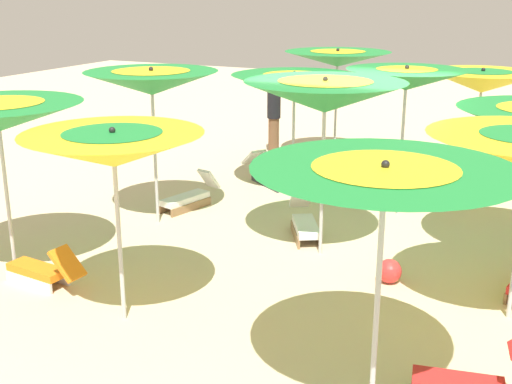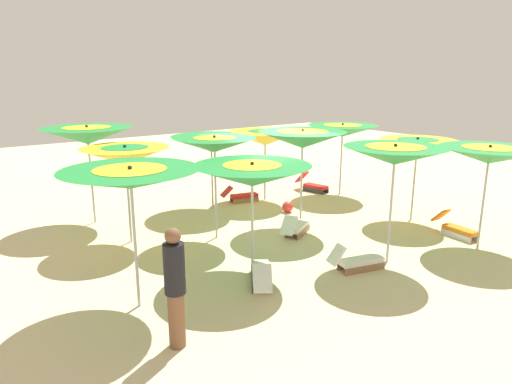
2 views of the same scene
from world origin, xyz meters
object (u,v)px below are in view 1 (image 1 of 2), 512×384
at_px(beach_umbrella_11, 384,189).
at_px(lounger_2, 305,223).
at_px(lounger_3, 269,173).
at_px(lounger_4, 471,384).
at_px(beach_umbrella_1, 294,86).
at_px(lounger_0, 42,270).
at_px(beach_umbrella_2, 152,82).
at_px(beach_umbrella_5, 406,79).
at_px(beach_umbrella_4, 482,82).
at_px(beach_umbrella_6, 325,96).
at_px(beach_ball, 389,271).
at_px(beach_umbrella_7, 113,149).
at_px(lounger_1, 189,197).
at_px(beachgoer_0, 274,113).
at_px(beach_umbrella_0, 338,59).

distance_m(beach_umbrella_11, lounger_2, 4.74).
xyz_separation_m(lounger_3, lounger_4, (-4.57, 5.66, 0.01)).
height_order(beach_umbrella_1, lounger_0, beach_umbrella_1).
distance_m(beach_umbrella_2, lounger_4, 6.36).
distance_m(beach_umbrella_1, lounger_2, 2.93).
bearing_deg(beach_umbrella_5, beach_umbrella_11, 101.50).
distance_m(beach_umbrella_4, beach_umbrella_6, 4.23).
distance_m(beach_umbrella_11, lounger_3, 7.43).
bearing_deg(lounger_2, beach_ball, 26.17).
height_order(beach_umbrella_7, lounger_0, beach_umbrella_7).
distance_m(beach_umbrella_7, lounger_0, 2.33).
distance_m(beach_umbrella_2, beach_umbrella_7, 3.25).
bearing_deg(lounger_3, beach_umbrella_1, 14.12).
bearing_deg(beach_umbrella_11, lounger_4, -150.31).
relative_size(lounger_1, beachgoer_0, 0.69).
xyz_separation_m(beach_umbrella_7, lounger_2, (-0.90, -3.35, -1.79)).
height_order(beach_umbrella_5, beach_umbrella_7, beach_umbrella_5).
relative_size(beach_umbrella_2, lounger_0, 2.10).
bearing_deg(beach_umbrella_4, beach_umbrella_11, 91.28).
relative_size(beach_umbrella_2, beach_ball, 7.91).
bearing_deg(beachgoer_0, lounger_0, 1.37).
relative_size(beachgoer_0, beach_ball, 5.71).
relative_size(lounger_2, beachgoer_0, 0.72).
xyz_separation_m(beach_umbrella_2, beachgoer_0, (0.16, -4.95, -1.30)).
relative_size(beach_umbrella_5, beachgoer_0, 1.37).
xyz_separation_m(beach_umbrella_7, beachgoer_0, (1.62, -7.85, -1.04)).
distance_m(beach_umbrella_5, beach_umbrella_11, 5.53).
distance_m(beach_umbrella_6, beachgoer_0, 6.01).
relative_size(beach_umbrella_7, lounger_1, 1.81).
height_order(beach_umbrella_7, lounger_2, beach_umbrella_7).
distance_m(beach_umbrella_2, beach_umbrella_5, 3.98).
bearing_deg(beach_umbrella_5, lounger_4, 110.81).
distance_m(lounger_4, beach_ball, 2.61).
distance_m(beach_umbrella_11, lounger_1, 6.36).
bearing_deg(beach_umbrella_6, beach_umbrella_0, -73.11).
relative_size(lounger_0, lounger_3, 0.86).
bearing_deg(lounger_1, beach_umbrella_1, 159.10).
bearing_deg(beach_umbrella_2, beach_umbrella_1, -116.96).
bearing_deg(beach_umbrella_11, beachgoer_0, -60.68).
bearing_deg(lounger_3, beach_umbrella_0, 109.95).
bearing_deg(lounger_0, beach_umbrella_5, -120.16).
height_order(beach_umbrella_11, lounger_3, beach_umbrella_11).
bearing_deg(beach_umbrella_4, lounger_0, 56.11).
xyz_separation_m(lounger_1, lounger_3, (-0.63, -1.93, 0.01)).
xyz_separation_m(beachgoer_0, beach_ball, (-4.12, 5.59, -0.79)).
xyz_separation_m(beach_umbrella_5, lounger_3, (2.68, -0.69, -2.04)).
xyz_separation_m(beach_umbrella_1, beach_umbrella_11, (-3.20, 5.89, 0.12)).
distance_m(lounger_2, beachgoer_0, 5.21).
bearing_deg(lounger_0, beachgoer_0, -83.09).
relative_size(beach_umbrella_11, lounger_2, 1.80).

